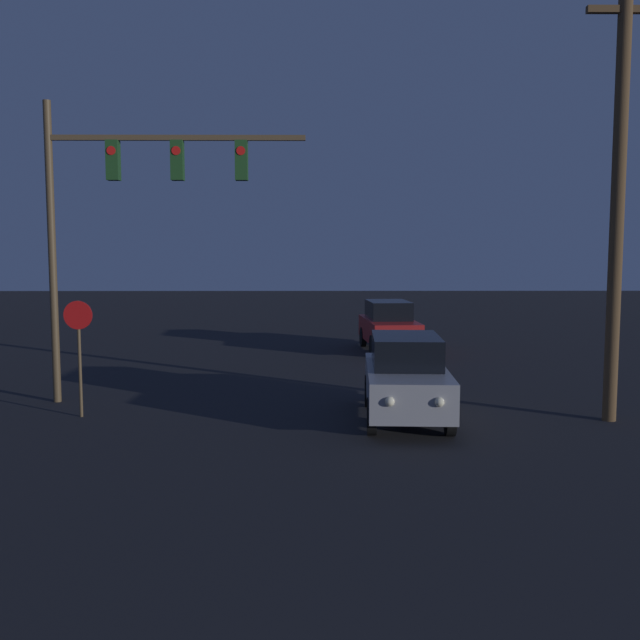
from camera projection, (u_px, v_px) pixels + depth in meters
name	position (u px, v px, depth m)	size (l,w,h in m)	color
car_near	(406.00, 377.00, 14.96)	(1.86, 4.20, 1.77)	#99999E
car_far	(389.00, 325.00, 25.14)	(1.90, 4.21, 1.77)	#B21E1E
traffic_signal_mast	(123.00, 197.00, 16.36)	(5.96, 0.30, 6.95)	brown
stop_sign	(79.00, 338.00, 15.12)	(0.61, 0.07, 2.50)	brown
utility_pole	(618.00, 190.00, 14.49)	(1.54, 0.28, 9.25)	brown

